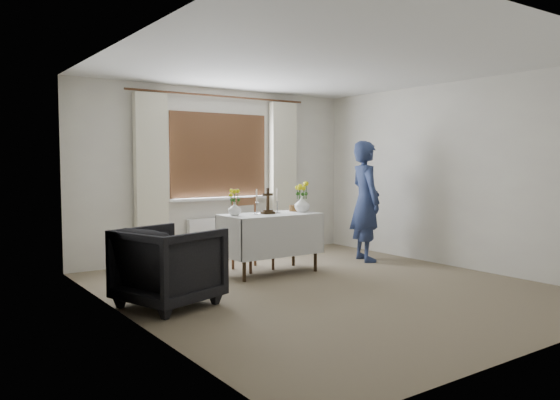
# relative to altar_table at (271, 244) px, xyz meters

# --- Properties ---
(ground) EXTENTS (5.00, 5.00, 0.00)m
(ground) POSITION_rel_altar_table_xyz_m (0.06, -1.04, -0.38)
(ground) COLOR #7C6A56
(ground) RESTS_ON ground
(altar_table) EXTENTS (1.24, 0.64, 0.76)m
(altar_table) POSITION_rel_altar_table_xyz_m (0.00, 0.00, 0.00)
(altar_table) COLOR silver
(altar_table) RESTS_ON ground
(wooden_chair) EXTENTS (0.49, 0.49, 0.95)m
(wooden_chair) POSITION_rel_altar_table_xyz_m (-0.06, 0.33, 0.10)
(wooden_chair) COLOR brown
(wooden_chair) RESTS_ON ground
(armchair) EXTENTS (1.09, 1.07, 0.79)m
(armchair) POSITION_rel_altar_table_xyz_m (-1.71, -0.73, 0.01)
(armchair) COLOR black
(armchair) RESTS_ON ground
(person) EXTENTS (0.59, 0.73, 1.72)m
(person) POSITION_rel_altar_table_xyz_m (1.62, -0.04, 0.48)
(person) COLOR navy
(person) RESTS_ON ground
(radiator) EXTENTS (1.10, 0.10, 0.60)m
(radiator) POSITION_rel_altar_table_xyz_m (0.06, 1.38, -0.08)
(radiator) COLOR silver
(radiator) RESTS_ON ground
(wooden_cross) EXTENTS (0.16, 0.12, 0.33)m
(wooden_cross) POSITION_rel_altar_table_xyz_m (-0.03, 0.02, 0.55)
(wooden_cross) COLOR black
(wooden_cross) RESTS_ON altar_table
(candlestick_left) EXTENTS (0.11, 0.11, 0.32)m
(candlestick_left) POSITION_rel_altar_table_xyz_m (-0.19, 0.04, 0.54)
(candlestick_left) COLOR silver
(candlestick_left) RESTS_ON altar_table
(candlestick_right) EXTENTS (0.09, 0.09, 0.32)m
(candlestick_right) POSITION_rel_altar_table_xyz_m (0.12, 0.02, 0.54)
(candlestick_right) COLOR silver
(candlestick_right) RESTS_ON altar_table
(flower_vase_left) EXTENTS (0.19, 0.19, 0.17)m
(flower_vase_left) POSITION_rel_altar_table_xyz_m (-0.48, 0.08, 0.46)
(flower_vase_left) COLOR white
(flower_vase_left) RESTS_ON altar_table
(flower_vase_right) EXTENTS (0.20, 0.20, 0.21)m
(flower_vase_right) POSITION_rel_altar_table_xyz_m (0.48, -0.03, 0.48)
(flower_vase_right) COLOR white
(flower_vase_right) RESTS_ON altar_table
(wicker_basket) EXTENTS (0.27, 0.27, 0.08)m
(wicker_basket) POSITION_rel_altar_table_xyz_m (0.51, 0.12, 0.42)
(wicker_basket) COLOR brown
(wicker_basket) RESTS_ON altar_table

